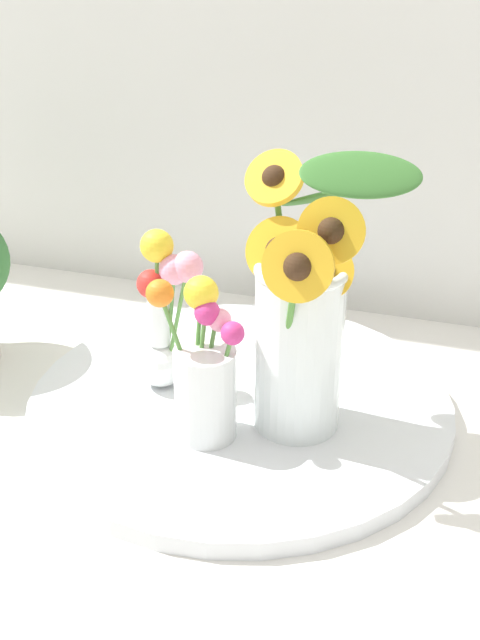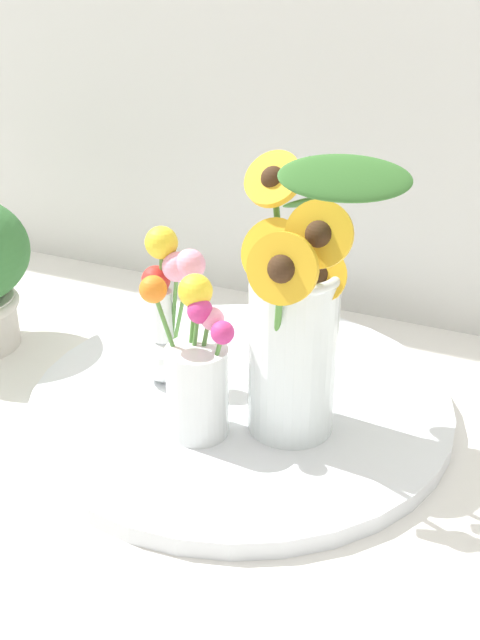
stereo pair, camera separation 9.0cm
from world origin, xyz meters
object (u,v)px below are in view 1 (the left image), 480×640
(serving_tray, at_px, (240,401))
(mason_jar_sunflowers, at_px, (301,325))
(vase_small_center, at_px, (203,375))
(vase_bulb_right, at_px, (164,315))

(serving_tray, xyz_separation_m, mason_jar_sunflowers, (0.08, -0.04, 0.14))
(mason_jar_sunflowers, distance_m, vase_small_center, 0.12)
(mason_jar_sunflowers, distance_m, vase_bulb_right, 0.19)
(mason_jar_sunflowers, bearing_deg, serving_tray, 154.38)
(mason_jar_sunflowers, relative_size, vase_bulb_right, 1.68)
(vase_small_center, relative_size, vase_bulb_right, 0.92)
(serving_tray, height_order, vase_bulb_right, vase_bulb_right)
(vase_bulb_right, bearing_deg, serving_tray, 2.74)
(mason_jar_sunflowers, relative_size, vase_small_center, 1.81)
(mason_jar_sunflowers, bearing_deg, vase_bulb_right, 168.87)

